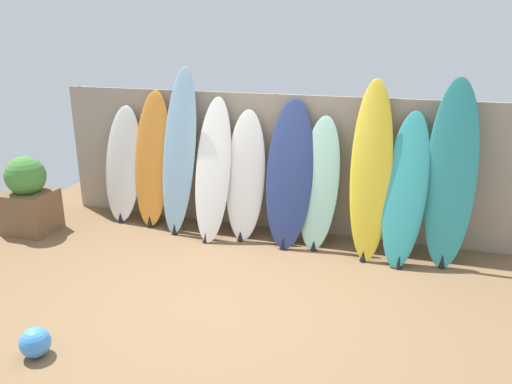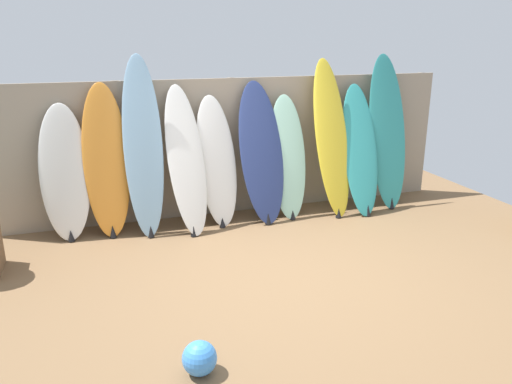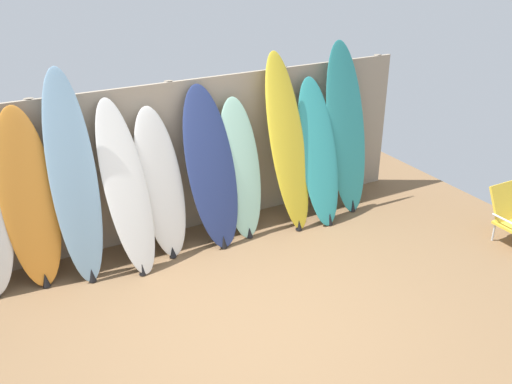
# 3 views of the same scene
# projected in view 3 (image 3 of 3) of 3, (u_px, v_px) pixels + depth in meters

# --- Properties ---
(ground) EXTENTS (7.68, 7.68, 0.00)m
(ground) POSITION_uv_depth(u_px,v_px,m) (259.00, 320.00, 5.29)
(ground) COLOR brown
(fence_back) EXTENTS (6.08, 0.11, 1.80)m
(fence_back) POSITION_uv_depth(u_px,v_px,m) (175.00, 159.00, 6.50)
(fence_back) COLOR gray
(fence_back) RESTS_ON ground
(surfboard_orange_1) EXTENTS (0.54, 0.48, 1.81)m
(surfboard_orange_1) POSITION_uv_depth(u_px,v_px,m) (29.00, 200.00, 5.55)
(surfboard_orange_1) COLOR orange
(surfboard_orange_1) RESTS_ON ground
(surfboard_skyblue_2) EXTENTS (0.49, 0.62, 2.13)m
(surfboard_skyblue_2) POSITION_uv_depth(u_px,v_px,m) (74.00, 180.00, 5.62)
(surfboard_skyblue_2) COLOR #8CB7D6
(surfboard_skyblue_2) RESTS_ON ground
(surfboard_white_3) EXTENTS (0.53, 0.79, 1.76)m
(surfboard_white_3) POSITION_uv_depth(u_px,v_px,m) (126.00, 189.00, 5.86)
(surfboard_white_3) COLOR white
(surfboard_white_3) RESTS_ON ground
(surfboard_white_4) EXTENTS (0.55, 0.60, 1.62)m
(surfboard_white_4) POSITION_uv_depth(u_px,v_px,m) (161.00, 184.00, 6.13)
(surfboard_white_4) COLOR white
(surfboard_white_4) RESTS_ON ground
(surfboard_navy_5) EXTENTS (0.61, 0.69, 1.78)m
(surfboard_navy_5) POSITION_uv_depth(u_px,v_px,m) (211.00, 168.00, 6.32)
(surfboard_navy_5) COLOR navy
(surfboard_navy_5) RESTS_ON ground
(surfboard_seafoam_6) EXTENTS (0.51, 0.54, 1.59)m
(surfboard_seafoam_6) POSITION_uv_depth(u_px,v_px,m) (240.00, 170.00, 6.52)
(surfboard_seafoam_6) COLOR #9ED6BC
(surfboard_seafoam_6) RESTS_ON ground
(surfboard_yellow_7) EXTENTS (0.53, 0.76, 2.05)m
(surfboard_yellow_7) POSITION_uv_depth(u_px,v_px,m) (288.00, 143.00, 6.66)
(surfboard_yellow_7) COLOR yellow
(surfboard_yellow_7) RESTS_ON ground
(surfboard_teal_8) EXTENTS (0.55, 0.78, 1.70)m
(surfboard_teal_8) POSITION_uv_depth(u_px,v_px,m) (319.00, 153.00, 6.86)
(surfboard_teal_8) COLOR teal
(surfboard_teal_8) RESTS_ON ground
(surfboard_teal_9) EXTENTS (0.55, 0.58, 2.09)m
(surfboard_teal_9) POSITION_uv_depth(u_px,v_px,m) (346.00, 130.00, 7.05)
(surfboard_teal_9) COLOR teal
(surfboard_teal_9) RESTS_ON ground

